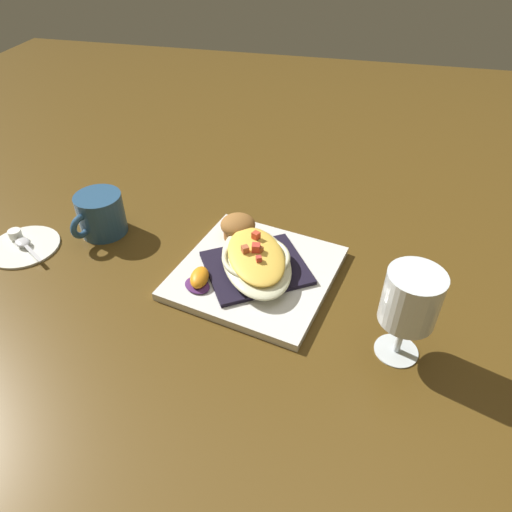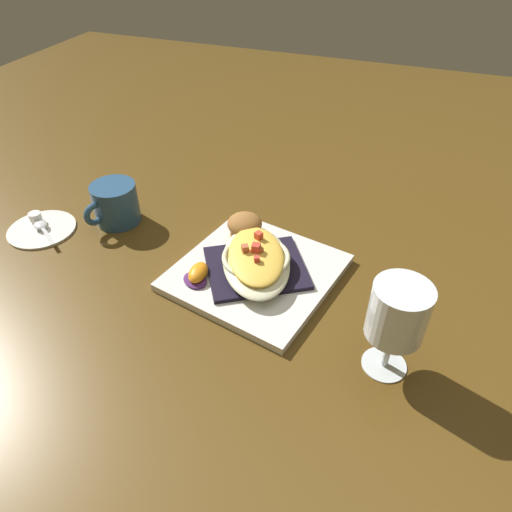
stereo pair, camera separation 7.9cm
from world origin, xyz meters
The scene contains 11 objects.
ground_plane centered at (0.00, 0.00, 0.00)m, with size 2.60×2.60×0.00m, color #533A14.
square_plate centered at (0.00, 0.00, 0.01)m, with size 0.26×0.26×0.01m, color white.
folded_napkin centered at (0.00, 0.00, 0.02)m, with size 0.14×0.17×0.01m, color black.
gratin_dish centered at (0.00, 0.00, 0.04)m, with size 0.23×0.19×0.05m.
muffin centered at (0.08, 0.05, 0.04)m, with size 0.07×0.07×0.05m.
orange_garnish centered at (-0.06, 0.08, 0.02)m, with size 0.07×0.06×0.02m.
coffee_mug centered at (0.06, 0.32, 0.04)m, with size 0.12×0.09×0.08m.
stemmed_glass centered at (-0.12, -0.24, 0.10)m, with size 0.08×0.08×0.15m.
creamer_saucer centered at (-0.02, 0.45, 0.00)m, with size 0.13×0.13×0.01m, color white.
spoon centered at (-0.03, 0.44, 0.01)m, with size 0.06×0.09×0.01m.
creamer_cup_0 centered at (-0.01, 0.47, 0.02)m, with size 0.02×0.02×0.02m, color white.
Camera 1 is at (-0.60, -0.14, 0.54)m, focal length 32.60 mm.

